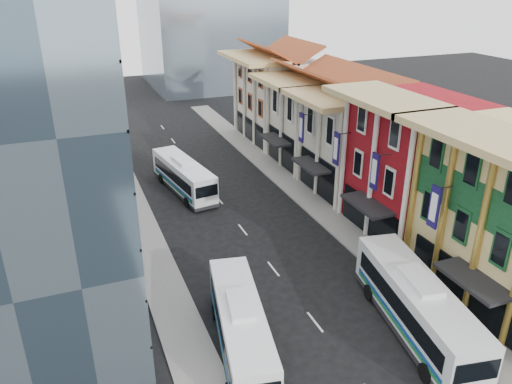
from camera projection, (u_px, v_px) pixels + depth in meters
name	position (u px, v px, depth m)	size (l,w,h in m)	color
sidewalk_right	(326.00, 214.00, 48.00)	(3.00, 90.00, 0.15)	slate
sidewalk_left	(149.00, 246.00, 42.29)	(3.00, 90.00, 0.15)	slate
shophouse_red	(413.00, 166.00, 43.20)	(8.00, 10.00, 12.00)	maroon
shophouse_cream_near	(354.00, 145.00, 51.69)	(8.00, 9.00, 10.00)	beige
shophouse_cream_mid	(314.00, 122.00, 59.34)	(8.00, 9.00, 10.00)	beige
shophouse_cream_far	(278.00, 99.00, 68.07)	(8.00, 12.00, 11.00)	beige
office_block_far	(40.00, 117.00, 53.98)	(10.00, 18.00, 14.00)	gray
bus_left_near	(241.00, 326.00, 30.08)	(2.63, 11.25, 3.61)	silver
bus_left_far	(184.00, 175.00, 52.33)	(2.69, 11.48, 3.68)	white
bus_right	(416.00, 305.00, 31.65)	(2.98, 12.72, 4.08)	silver
sedan_left	(256.00, 369.00, 28.34)	(1.74, 4.30, 1.46)	white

